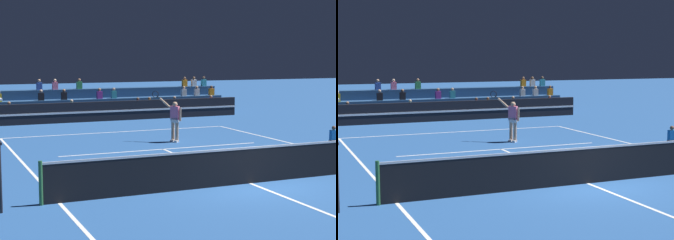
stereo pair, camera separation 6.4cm
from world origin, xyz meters
TOP-DOWN VIEW (x-y plane):
  - ground_plane at (0.00, 0.00)m, footprint 120.00×120.00m
  - court_lines at (0.00, 0.00)m, footprint 11.10×23.90m
  - tennis_net at (0.00, 0.00)m, footprint 12.00×0.10m
  - sponsor_banner_wall at (0.00, 16.55)m, footprint 18.00×0.26m
  - bleacher_stand at (0.02, 19.09)m, footprint 18.18×2.85m
  - ball_kid_courtside at (6.56, 4.32)m, footprint 0.30×0.36m
  - tennis_player at (1.17, 8.00)m, footprint 0.98×1.10m
  - tennis_ball at (-2.30, 4.44)m, footprint 0.07×0.07m

SIDE VIEW (x-z plane):
  - ground_plane at x=0.00m, z-range 0.00..0.00m
  - court_lines at x=0.00m, z-range 0.00..0.01m
  - tennis_ball at x=-2.30m, z-range 0.00..0.07m
  - ball_kid_courtside at x=6.56m, z-range -0.09..0.75m
  - tennis_net at x=0.00m, z-range -0.01..1.09m
  - sponsor_banner_wall at x=0.00m, z-range 0.00..1.10m
  - bleacher_stand at x=0.02m, z-range -0.49..1.79m
  - tennis_player at x=1.17m, z-range -0.13..2.08m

